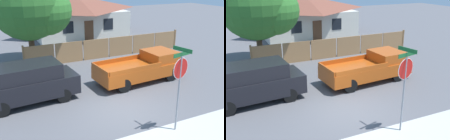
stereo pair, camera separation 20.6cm
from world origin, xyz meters
TOP-DOWN VIEW (x-y plane):
  - ground_plane at (0.00, 0.00)m, footprint 80.00×80.00m
  - wooden_fence at (3.13, 8.05)m, footprint 12.75×0.12m
  - house at (3.62, 16.97)m, footprint 9.73×7.41m
  - oak_tree at (-2.20, 8.85)m, footprint 5.34×5.09m
  - red_suv at (-3.74, 2.74)m, footprint 4.81×2.27m
  - orange_pickup at (2.87, 2.76)m, footprint 5.49×2.41m
  - stop_sign at (1.17, -2.42)m, footprint 0.93×0.83m

SIDE VIEW (x-z plane):
  - ground_plane at x=0.00m, z-range 0.00..0.00m
  - wooden_fence at x=3.13m, z-range -0.05..1.56m
  - orange_pickup at x=2.87m, z-range 0.00..1.67m
  - red_suv at x=-3.74m, z-range 0.06..2.04m
  - house at x=3.62m, z-range 0.07..4.15m
  - stop_sign at x=1.17m, z-range 0.65..4.10m
  - oak_tree at x=-2.20m, z-range 0.75..7.56m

